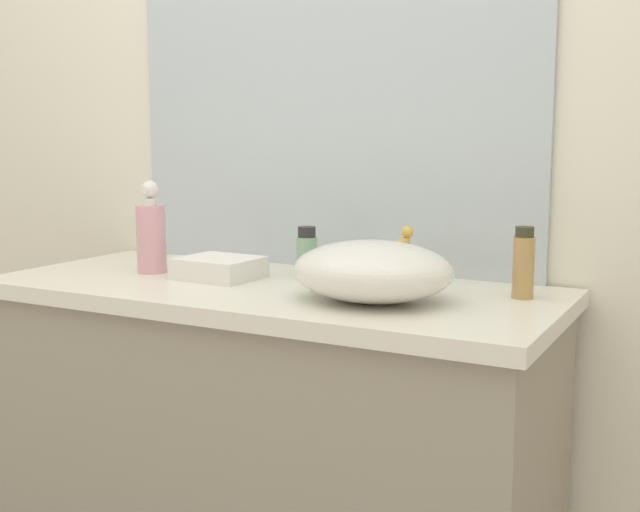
{
  "coord_description": "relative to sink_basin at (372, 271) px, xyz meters",
  "views": [
    {
      "loc": [
        0.95,
        -1.17,
        1.23
      ],
      "look_at": [
        0.12,
        0.38,
        0.97
      ],
      "focal_mm": 45.27,
      "sensor_mm": 36.0,
      "label": 1
    }
  ],
  "objects": [
    {
      "name": "lotion_bottle",
      "position": [
        0.27,
        0.18,
        0.01
      ],
      "size": [
        0.05,
        0.05,
        0.15
      ],
      "color": "#B0864C",
      "rests_on": "vanity_counter"
    },
    {
      "name": "perfume_bottle",
      "position": [
        -0.26,
        0.18,
        -0.0
      ],
      "size": [
        0.05,
        0.05,
        0.13
      ],
      "color": "#7FA786",
      "rests_on": "vanity_counter"
    },
    {
      "name": "soap_dispenser",
      "position": [
        -0.64,
        0.07,
        0.03
      ],
      "size": [
        0.07,
        0.07,
        0.23
      ],
      "color": "pink",
      "rests_on": "vanity_counter"
    },
    {
      "name": "sink_basin",
      "position": [
        0.0,
        0.0,
        0.0
      ],
      "size": [
        0.34,
        0.29,
        0.13
      ],
      "primitive_type": "ellipsoid",
      "color": "silver",
      "rests_on": "vanity_counter"
    },
    {
      "name": "faucet",
      "position": [
        -0.0,
        0.16,
        0.02
      ],
      "size": [
        0.03,
        0.13,
        0.14
      ],
      "color": "gold",
      "rests_on": "vanity_counter"
    },
    {
      "name": "vanity_counter",
      "position": [
        -0.29,
        0.06,
        -0.51
      ],
      "size": [
        1.34,
        0.58,
        0.89
      ],
      "color": "gray",
      "rests_on": "ground"
    },
    {
      "name": "folded_hand_towel",
      "position": [
        -0.44,
        0.07,
        -0.04
      ],
      "size": [
        0.19,
        0.17,
        0.05
      ],
      "primitive_type": "cube",
      "rotation": [
        0.0,
        0.0,
        -0.05
      ],
      "color": "silver",
      "rests_on": "vanity_counter"
    },
    {
      "name": "bathroom_wall_rear",
      "position": [
        -0.27,
        0.39,
        0.34
      ],
      "size": [
        6.0,
        0.06,
        2.6
      ],
      "primitive_type": "cube",
      "color": "silver",
      "rests_on": "ground"
    },
    {
      "name": "wall_mirror_panel",
      "position": [
        -0.29,
        0.35,
        0.55
      ],
      "size": [
        1.14,
        0.01,
        1.23
      ],
      "primitive_type": "cube",
      "color": "#B2BCC6",
      "rests_on": "vanity_counter"
    }
  ]
}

